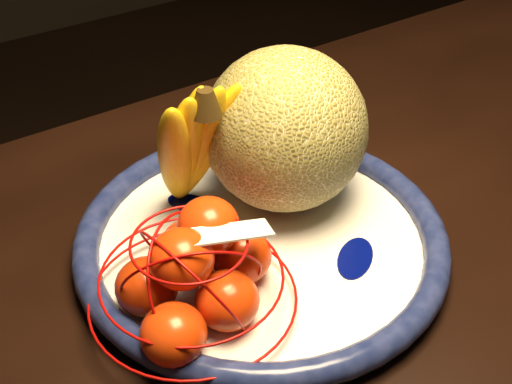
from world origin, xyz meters
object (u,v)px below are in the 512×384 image
dining_table (419,284)px  cantaloupe (285,129)px  fruit_bowl (261,240)px  banana_bunch (190,142)px  mandarin_bag (195,274)px

dining_table → cantaloupe: bearing=129.4°
fruit_bowl → banana_bunch: size_ratio=2.15×
dining_table → mandarin_bag: (-0.26, 0.03, 0.13)m
fruit_bowl → banana_bunch: (-0.03, 0.08, 0.09)m
dining_table → fruit_bowl: fruit_bowl is taller
dining_table → cantaloupe: cantaloupe is taller
dining_table → fruit_bowl: 0.20m
fruit_bowl → cantaloupe: 0.12m
fruit_bowl → banana_bunch: banana_bunch is taller
dining_table → banana_bunch: (-0.20, 0.15, 0.18)m
fruit_bowl → mandarin_bag: 0.11m
cantaloupe → banana_bunch: bearing=163.7°
cantaloupe → mandarin_bag: 0.19m
dining_table → banana_bunch: size_ratio=7.98×
cantaloupe → mandarin_bag: cantaloupe is taller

